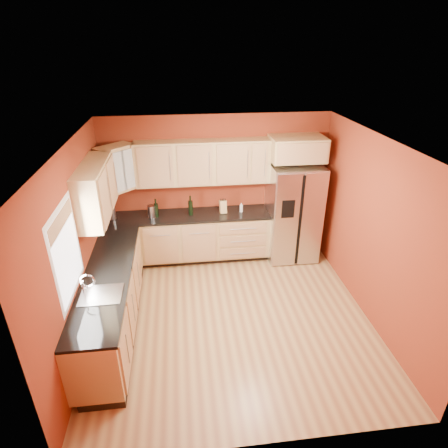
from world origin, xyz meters
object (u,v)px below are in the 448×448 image
(knife_block, at_px, (223,207))
(soap_dispenser, at_px, (241,207))
(wine_bottle_a, at_px, (191,205))
(refrigerator, at_px, (293,212))
(canister_left, at_px, (152,211))

(knife_block, height_order, soap_dispenser, knife_block)
(wine_bottle_a, distance_m, knife_block, 0.58)
(knife_block, xyz_separation_m, soap_dispenser, (0.33, -0.00, -0.03))
(refrigerator, bearing_deg, canister_left, 179.10)
(canister_left, distance_m, soap_dispenser, 1.59)
(knife_block, bearing_deg, soap_dispenser, -7.16)
(refrigerator, xyz_separation_m, knife_block, (-1.27, 0.07, 0.14))
(knife_block, relative_size, soap_dispenser, 1.38)
(wine_bottle_a, height_order, knife_block, wine_bottle_a)
(refrigerator, xyz_separation_m, wine_bottle_a, (-1.85, 0.06, 0.21))
(wine_bottle_a, bearing_deg, soap_dispenser, 0.89)
(refrigerator, height_order, canister_left, refrigerator)
(canister_left, bearing_deg, refrigerator, -0.90)
(canister_left, distance_m, wine_bottle_a, 0.68)
(refrigerator, bearing_deg, soap_dispenser, 175.57)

